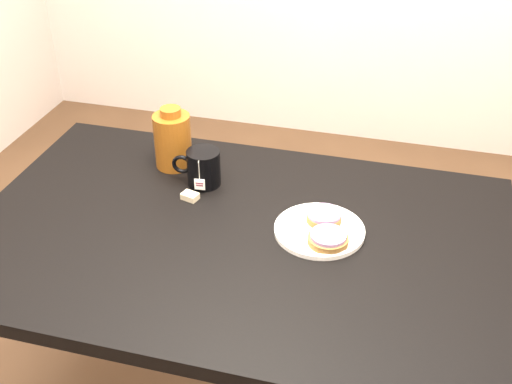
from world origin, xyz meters
TOP-DOWN VIEW (x-y plane):
  - table at (0.00, 0.00)m, footprint 1.40×0.90m
  - plate at (0.21, 0.05)m, footprint 0.23×0.23m
  - bagel_back at (0.21, 0.09)m, footprint 0.10×0.10m
  - bagel_front at (0.24, -0.00)m, footprint 0.13×0.13m
  - mug at (-0.16, 0.20)m, footprint 0.15×0.11m
  - teabag_pouch at (-0.17, 0.11)m, footprint 0.05×0.04m
  - bagel_package at (-0.28, 0.27)m, footprint 0.11×0.11m

SIDE VIEW (x-z plane):
  - table at x=0.00m, z-range 0.29..1.04m
  - plate at x=0.21m, z-range 0.75..0.77m
  - teabag_pouch at x=-0.17m, z-range 0.75..0.77m
  - bagel_front at x=0.24m, z-range 0.76..0.79m
  - bagel_back at x=0.21m, z-range 0.76..0.79m
  - mug at x=-0.16m, z-range 0.75..0.86m
  - bagel_package at x=-0.28m, z-range 0.74..0.93m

